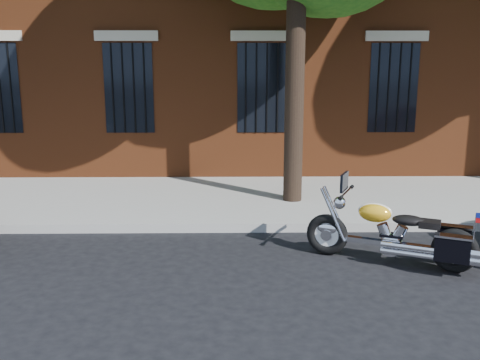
{
  "coord_description": "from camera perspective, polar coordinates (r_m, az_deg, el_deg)",
  "views": [
    {
      "loc": [
        -0.67,
        -7.19,
        2.76
      ],
      "look_at": [
        -0.55,
        0.8,
        1.01
      ],
      "focal_mm": 40.0,
      "sensor_mm": 36.0,
      "label": 1
    }
  ],
  "objects": [
    {
      "name": "sidewalk",
      "position": [
        10.81,
        2.74,
        -2.03
      ],
      "size": [
        40.0,
        3.6,
        0.15
      ],
      "primitive_type": "cube",
      "color": "gray",
      "rests_on": "ground"
    },
    {
      "name": "curb",
      "position": [
        9.01,
        3.47,
        -5.01
      ],
      "size": [
        40.0,
        0.16,
        0.15
      ],
      "primitive_type": "cube",
      "color": "gray",
      "rests_on": "ground"
    },
    {
      "name": "ground",
      "position": [
        7.73,
        4.23,
        -8.59
      ],
      "size": [
        120.0,
        120.0,
        0.0
      ],
      "primitive_type": "plane",
      "color": "black",
      "rests_on": "ground"
    },
    {
      "name": "motorcycle",
      "position": [
        7.75,
        16.46,
        -5.75
      ],
      "size": [
        2.2,
        1.37,
        1.24
      ],
      "rotation": [
        0.0,
        0.0,
        -0.43
      ],
      "color": "black",
      "rests_on": "ground"
    }
  ]
}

